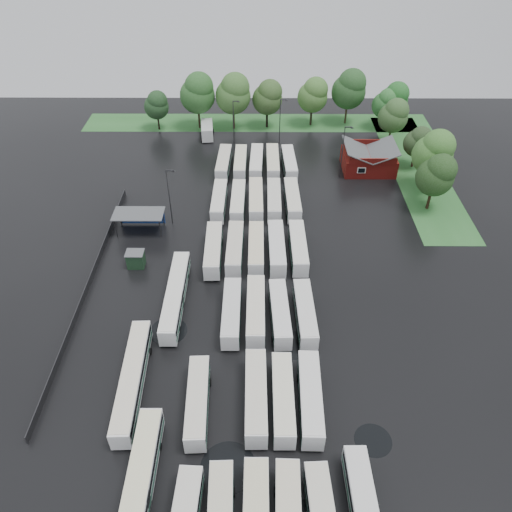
{
  "coord_description": "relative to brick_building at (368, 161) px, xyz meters",
  "views": [
    {
      "loc": [
        2.32,
        -45.57,
        49.04
      ],
      "look_at": [
        2.0,
        12.0,
        2.5
      ],
      "focal_mm": 35.0,
      "sensor_mm": 36.0,
      "label": 1
    }
  ],
  "objects": [
    {
      "name": "grass_strip_east",
      "position": [
        10.0,
        0.03,
        -1.86
      ],
      "size": [
        10.0,
        50.0,
        0.01
      ],
      "primitive_type": "cube",
      "color": "#2D6B2D",
      "rests_on": "ground"
    },
    {
      "name": "bus_r4c4",
      "position": [
        -15.7,
        -14.02,
        -0.15
      ],
      "size": [
        2.66,
        11.29,
        3.13
      ],
      "rotation": [
        0.0,
        0.0,
        0.02
      ],
      "color": "white",
      "rests_on": "ground"
    },
    {
      "name": "utility_hut",
      "position": [
        -40.2,
        -30.17,
        -0.55
      ],
      "size": [
        2.7,
        2.2,
        2.62
      ],
      "color": "#15301B",
      "rests_on": "ground"
    },
    {
      "name": "lamp_post_ne",
      "position": [
        -5.77,
        -2.99,
        4.18
      ],
      "size": [
        1.6,
        0.31,
        10.41
      ],
      "color": "#2D2D30",
      "rests_on": "ground"
    },
    {
      "name": "tree_north_4",
      "position": [
        -9.43,
        20.83,
        5.34
      ],
      "size": [
        6.77,
        6.77,
        11.21
      ],
      "color": "black",
      "rests_on": "ground"
    },
    {
      "name": "minibus",
      "position": [
        -33.04,
        14.54,
        -0.24
      ],
      "size": [
        3.14,
        6.93,
        2.93
      ],
      "rotation": [
        0.0,
        0.0,
        0.1
      ],
      "color": "silver",
      "rests_on": "ground"
    },
    {
      "name": "lamp_post_back_w",
      "position": [
        -26.85,
        11.39,
        3.65
      ],
      "size": [
        1.46,
        0.28,
        9.49
      ],
      "color": "#2D2D30",
      "rests_on": "ground"
    },
    {
      "name": "bus_r1c2",
      "position": [
        -21.87,
        -54.82,
        -0.11
      ],
      "size": [
        2.57,
        11.47,
        3.19
      ],
      "rotation": [
        0.0,
        0.0,
        0.01
      ],
      "color": "white",
      "rests_on": "ground"
    },
    {
      "name": "tree_north_5",
      "position": [
        -1.32,
        21.84,
        6.31
      ],
      "size": [
        7.67,
        7.67,
        12.7
      ],
      "color": "#3B2E1E",
      "rests_on": "ground"
    },
    {
      "name": "bus_r4c0",
      "position": [
        -28.56,
        -14.35,
        -0.2
      ],
      "size": [
        2.43,
        10.92,
        3.03
      ],
      "rotation": [
        0.0,
        0.0,
        -0.01
      ],
      "color": "white",
      "rests_on": "ground"
    },
    {
      "name": "bus_r2c2",
      "position": [
        -21.98,
        -41.37,
        -0.12
      ],
      "size": [
        2.45,
        11.4,
        3.17
      ],
      "rotation": [
        0.0,
        0.0,
        -0.0
      ],
      "color": "white",
      "rests_on": "ground"
    },
    {
      "name": "puddle_3",
      "position": [
        -17.0,
        -45.85,
        -1.86
      ],
      "size": [
        4.83,
        4.83,
        0.01
      ],
      "primitive_type": "cylinder",
      "color": "black",
      "rests_on": "ground"
    },
    {
      "name": "lamp_post_nw",
      "position": [
        -36.18,
        -18.71,
        4.04
      ],
      "size": [
        1.57,
        0.31,
        10.18
      ],
      "color": "#2D2D30",
      "rests_on": "ground"
    },
    {
      "name": "bus_r4c3",
      "position": [
        -18.93,
        -14.07,
        -0.17
      ],
      "size": [
        2.44,
        11.08,
        3.08
      ],
      "rotation": [
        0.0,
        0.0,
        -0.01
      ],
      "color": "white",
      "rests_on": "ground"
    },
    {
      "name": "brick_building",
      "position": [
        0.0,
        0.0,
        0.0
      ],
      "size": [
        10.07,
        8.6,
        5.39
      ],
      "color": "maroon",
      "rests_on": "ground"
    },
    {
      "name": "tree_east_0",
      "position": [
        8.47,
        -14.15,
        5.0
      ],
      "size": [
        6.45,
        6.45,
        10.68
      ],
      "color": "black",
      "rests_on": "ground"
    },
    {
      "name": "bus_r5c4",
      "position": [
        -15.64,
        -0.62,
        -0.18
      ],
      "size": [
        2.83,
        11.13,
        3.07
      ],
      "rotation": [
        0.0,
        0.0,
        0.05
      ],
      "color": "white",
      "rests_on": "ground"
    },
    {
      "name": "tree_north_3",
      "position": [
        -19.58,
        19.57,
        5.28
      ],
      "size": [
        6.7,
        6.7,
        11.1
      ],
      "color": "black",
      "rests_on": "ground"
    },
    {
      "name": "tree_east_3",
      "position": [
        6.58,
        10.97,
        4.75
      ],
      "size": [
        6.21,
        6.21,
        10.28
      ],
      "color": "#392317",
      "rests_on": "ground"
    },
    {
      "name": "tree_east_4",
      "position": [
        8.47,
        19.66,
        4.96
      ],
      "size": [
        6.41,
        6.41,
        10.62
      ],
      "color": "black",
      "rests_on": "ground"
    },
    {
      "name": "bus_r3c3",
      "position": [
        -18.84,
        -27.81,
        -0.12
      ],
      "size": [
        2.63,
        11.47,
        3.18
      ],
      "rotation": [
        0.0,
        0.0,
        0.02
      ],
      "color": "white",
      "rests_on": "ground"
    },
    {
      "name": "bus_r2c3",
      "position": [
        -18.77,
        -41.76,
        -0.2
      ],
      "size": [
        2.83,
        10.98,
        3.03
      ],
      "rotation": [
        0.0,
        0.0,
        0.05
      ],
      "color": "white",
      "rests_on": "ground"
    },
    {
      "name": "artic_bus_west_c",
      "position": [
        -36.2,
        -52.54,
        -0.2
      ],
      "size": [
        2.88,
        16.29,
        3.01
      ],
      "rotation": [
        0.0,
        0.0,
        0.04
      ],
      "color": "white",
      "rests_on": "ground"
    },
    {
      "name": "tree_north_1",
      "position": [
        -35.01,
        19.07,
        6.41
      ],
      "size": [
        7.76,
        7.76,
        12.86
      ],
      "color": "#312218",
      "rests_on": "ground"
    },
    {
      "name": "west_fence",
      "position": [
        -46.2,
        -34.77,
        -1.27
      ],
      "size": [
        0.1,
        50.0,
        1.2
      ],
      "primitive_type": "cube",
      "color": "#2D2D30",
      "rests_on": "ground"
    },
    {
      "name": "artic_bus_west_b",
      "position": [
        -33.06,
        -38.44,
        -0.2
      ],
      "size": [
        2.31,
        16.22,
        3.01
      ],
      "rotation": [
        0.0,
        0.0,
        0.0
      ],
      "color": "white",
      "rests_on": "ground"
    },
    {
      "name": "bus_r5c3",
      "position": [
        -18.88,
        -0.49,
        -0.13
      ],
      "size": [
        2.44,
        11.37,
        3.16
      ],
      "rotation": [
        0.0,
        0.0,
        0.0
      ],
      "color": "white",
      "rests_on": "ground"
    },
    {
      "name": "artic_bus_west_a",
      "position": [
        -33.01,
        -65.73,
        -0.13
      ],
      "size": [
        2.45,
        16.84,
        3.12
      ],
      "rotation": [
        0.0,
        0.0,
        0.0
      ],
      "color": "white",
      "rests_on": "ground"
    },
    {
      "name": "bus_r3c2",
      "position": [
        -22.0,
        -27.88,
        -0.17
      ],
      "size": [
        2.36,
        11.05,
        3.07
      ],
      "rotation": [
        0.0,
        0.0,
        -0.0
      ],
      "color": "white",
      "rests_on": "ground"
    },
    {
      "name": "grass_strip_north",
      "position": [
        -22.0,
        22.03,
        -1.86
      ],
      "size": [
        80.0,
        10.0,
        0.01
      ],
      "primitive_type": "cube",
      "color": "#2D6B2D",
      "rests_on": "ground"
    },
    {
      "name": "bus_r3c0",
      "position": [
        -28.56,
        -28.31,
        -0.12
      ],
      "size": [
        2.67,
        11.44,
        3.17
      ],
      "rotation": [
        0.0,
        0.0,
        0.02
      ],
      "color": "white",
      "rests_on": "ground"
    },
    {
      "name": "bus_r3c1",
      "position": [
        -25.28,
        -27.92,
        -0.15
      ],
      "size": [
        2.5,
        11.22,
        3.12
      ],
      "rotation": [
        0.0,
        0.0,
        -0.01
      ],
      "color": "white",
      "rests_on": "ground"
    },
    {
      "name": "puddle_0",
      "position": [
        -24.7,
        -62.2,
        -1.86
      ],
      "size": [
        5.8,
        5.8,
        0.01
      ],
      "primitive_type": "cylinder",
      "color": "black",
      "rests_on": "ground"
    },
    {
      "name": "ground",
      "position": [
        -24.0,
        -42.77,
        -1.87
      ],
      "size": [
        160.0,
        160.0,
        0.0
      ],
      "primitive_type": "plane",
      "color": "black",
      "rests_on": "ground"
    },
    {
      "name": "wash_shed",
      "position": [
        -41.2,
        -20.74,
        1.12
      ],
      "size": [
        8.2,
        4.2,
        3.58
      ],
      "color": "#2D2D30",
      "rests_on": "ground"
    },
    {
      "name": "bus_r2c1",
      "position": [
        -25.19,
        -41.67,
        -0.18
      ],
      "size": [
        2.38,
        11.03,
        3.07
      ],
      "rotation": [
        0.0,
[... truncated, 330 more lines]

